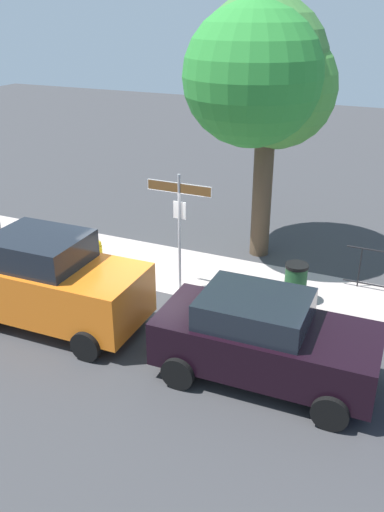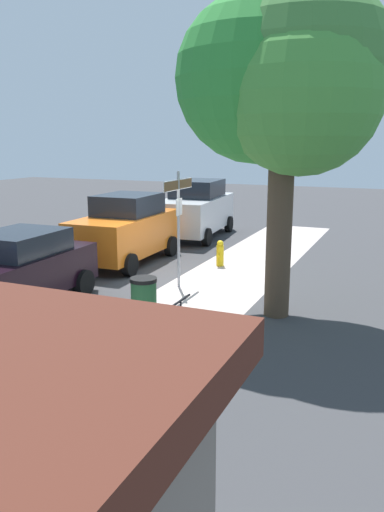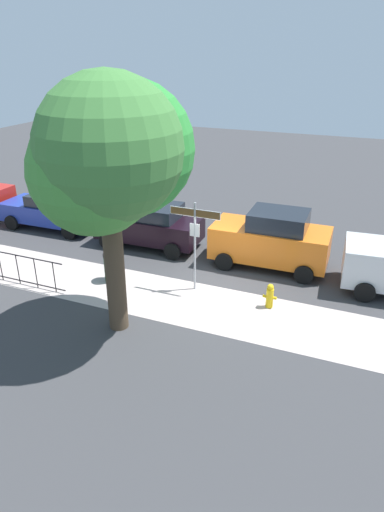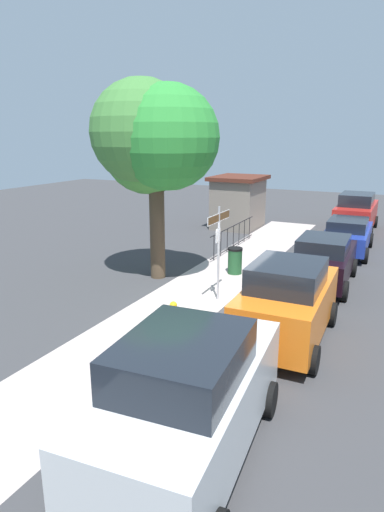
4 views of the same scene
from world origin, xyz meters
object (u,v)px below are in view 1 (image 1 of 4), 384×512
shade_tree (262,76)px  car_orange (51,282)px  car_black (264,338)px  street_sign (179,210)px  trash_bin (295,283)px  fire_hydrant (98,254)px

shade_tree → car_orange: bearing=-117.3°
car_orange → car_black: bearing=-1.4°
street_sign → car_black: 4.14m
car_orange → car_black: 4.80m
car_orange → car_black: car_orange is taller
shade_tree → trash_bin: shade_tree is taller
shade_tree → trash_bin: (1.80, -2.34, -4.35)m
shade_tree → trash_bin: bearing=-52.5°
car_orange → street_sign: bearing=53.8°
car_orange → trash_bin: car_orange is taller
fire_hydrant → car_black: bearing=-27.4°
car_orange → trash_bin: 5.61m
car_black → trash_bin: (-0.18, 3.13, -0.38)m
fire_hydrant → trash_bin: 5.31m
car_orange → fire_hydrant: car_orange is taller
street_sign → car_orange: bearing=-125.0°
fire_hydrant → street_sign: bearing=-4.5°
street_sign → fire_hydrant: 3.04m
street_sign → fire_hydrant: street_sign is taller
street_sign → car_orange: 3.38m
shade_tree → car_orange: (-2.83, -5.47, -3.81)m
car_black → fire_hydrant: car_black is taller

